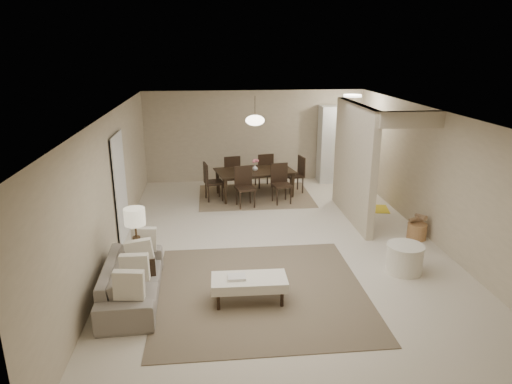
{
  "coord_description": "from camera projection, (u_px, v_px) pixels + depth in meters",
  "views": [
    {
      "loc": [
        -1.23,
        -7.91,
        3.59
      ],
      "look_at": [
        -0.42,
        0.05,
        1.05
      ],
      "focal_mm": 32.0,
      "sensor_mm": 36.0,
      "label": 1
    }
  ],
  "objects": [
    {
      "name": "floor",
      "position": [
        278.0,
        244.0,
        8.71
      ],
      "size": [
        9.0,
        9.0,
        0.0
      ],
      "primitive_type": "plane",
      "color": "beige",
      "rests_on": "ground"
    },
    {
      "name": "ceiling",
      "position": [
        280.0,
        113.0,
        7.95
      ],
      "size": [
        9.0,
        9.0,
        0.0
      ],
      "primitive_type": "plane",
      "rotation": [
        3.14,
        0.0,
        0.0
      ],
      "color": "white",
      "rests_on": "back_wall"
    },
    {
      "name": "back_wall",
      "position": [
        255.0,
        136.0,
        12.6
      ],
      "size": [
        6.0,
        0.0,
        6.0
      ],
      "primitive_type": "plane",
      "rotation": [
        1.57,
        0.0,
        0.0
      ],
      "color": "tan",
      "rests_on": "floor"
    },
    {
      "name": "left_wall",
      "position": [
        111.0,
        187.0,
        8.04
      ],
      "size": [
        0.0,
        9.0,
        9.0
      ],
      "primitive_type": "plane",
      "rotation": [
        1.57,
        0.0,
        1.57
      ],
      "color": "tan",
      "rests_on": "floor"
    },
    {
      "name": "right_wall",
      "position": [
        436.0,
        177.0,
        8.62
      ],
      "size": [
        0.0,
        9.0,
        9.0
      ],
      "primitive_type": "plane",
      "rotation": [
        1.57,
        0.0,
        -1.57
      ],
      "color": "tan",
      "rests_on": "floor"
    },
    {
      "name": "partition",
      "position": [
        354.0,
        163.0,
        9.69
      ],
      "size": [
        0.15,
        2.5,
        2.5
      ],
      "primitive_type": "cube",
      "color": "tan",
      "rests_on": "floor"
    },
    {
      "name": "doorway",
      "position": [
        120.0,
        189.0,
        8.68
      ],
      "size": [
        0.04,
        0.9,
        2.04
      ],
      "primitive_type": "cube",
      "color": "black",
      "rests_on": "floor"
    },
    {
      "name": "pantry_cabinet",
      "position": [
        341.0,
        144.0,
        12.56
      ],
      "size": [
        1.2,
        0.55,
        2.1
      ],
      "primitive_type": "cube",
      "color": "silver",
      "rests_on": "floor"
    },
    {
      "name": "flush_light",
      "position": [
        353.0,
        96.0,
        11.22
      ],
      "size": [
        0.44,
        0.44,
        0.05
      ],
      "primitive_type": "cylinder",
      "color": "white",
      "rests_on": "ceiling"
    },
    {
      "name": "living_rug",
      "position": [
        260.0,
        290.0,
        7.05
      ],
      "size": [
        3.2,
        3.2,
        0.01
      ],
      "primitive_type": "cube",
      "color": "brown",
      "rests_on": "floor"
    },
    {
      "name": "sofa",
      "position": [
        132.0,
        280.0,
        6.78
      ],
      "size": [
        2.02,
        0.85,
        0.58
      ],
      "primitive_type": "imported",
      "rotation": [
        0.0,
        0.0,
        1.6
      ],
      "color": "gray",
      "rests_on": "floor"
    },
    {
      "name": "ottoman_bench",
      "position": [
        249.0,
        283.0,
        6.65
      ],
      "size": [
        1.11,
        0.52,
        0.39
      ],
      "rotation": [
        0.0,
        0.0,
        -0.02
      ],
      "color": "silver",
      "rests_on": "living_rug"
    },
    {
      "name": "side_table",
      "position": [
        139.0,
        270.0,
        7.15
      ],
      "size": [
        0.56,
        0.56,
        0.53
      ],
      "primitive_type": "cube",
      "rotation": [
        0.0,
        0.0,
        0.19
      ],
      "color": "black",
      "rests_on": "floor"
    },
    {
      "name": "table_lamp",
      "position": [
        135.0,
        221.0,
        6.9
      ],
      "size": [
        0.32,
        0.32,
        0.76
      ],
      "color": "#46321E",
      "rests_on": "side_table"
    },
    {
      "name": "round_pouf",
      "position": [
        405.0,
        259.0,
        7.59
      ],
      "size": [
        0.61,
        0.61,
        0.48
      ],
      "primitive_type": "cylinder",
      "color": "silver",
      "rests_on": "floor"
    },
    {
      "name": "wicker_basket",
      "position": [
        417.0,
        231.0,
        8.93
      ],
      "size": [
        0.39,
        0.39,
        0.32
      ],
      "primitive_type": "cylinder",
      "rotation": [
        0.0,
        0.0,
        0.05
      ],
      "color": "#9A6C3D",
      "rests_on": "floor"
    },
    {
      "name": "dining_rug",
      "position": [
        255.0,
        196.0,
        11.55
      ],
      "size": [
        2.8,
        2.1,
        0.01
      ],
      "primitive_type": "cube",
      "color": "#756448",
      "rests_on": "floor"
    },
    {
      "name": "dining_table",
      "position": [
        255.0,
        183.0,
        11.45
      ],
      "size": [
        2.07,
        1.41,
        0.67
      ],
      "primitive_type": "imported",
      "rotation": [
        0.0,
        0.0,
        0.2
      ],
      "color": "black",
      "rests_on": "dining_rug"
    },
    {
      "name": "dining_chairs",
      "position": [
        255.0,
        178.0,
        11.41
      ],
      "size": [
        2.57,
        2.05,
        0.94
      ],
      "color": "black",
      "rests_on": "dining_rug"
    },
    {
      "name": "vase",
      "position": [
        255.0,
        168.0,
        11.32
      ],
      "size": [
        0.14,
        0.14,
        0.14
      ],
      "primitive_type": "imported",
      "rotation": [
        0.0,
        0.0,
        0.01
      ],
      "color": "white",
      "rests_on": "dining_table"
    },
    {
      "name": "yellow_mat",
      "position": [
        367.0,
        209.0,
        10.64
      ],
      "size": [
        1.05,
        0.76,
        0.01
      ],
      "primitive_type": "cube",
      "rotation": [
        0.0,
        0.0,
        -0.19
      ],
      "color": "gold",
      "rests_on": "floor"
    },
    {
      "name": "pendant_light",
      "position": [
        255.0,
        120.0,
        10.97
      ],
      "size": [
        0.46,
        0.46,
        0.71
      ],
      "color": "#46321E",
      "rests_on": "ceiling"
    }
  ]
}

